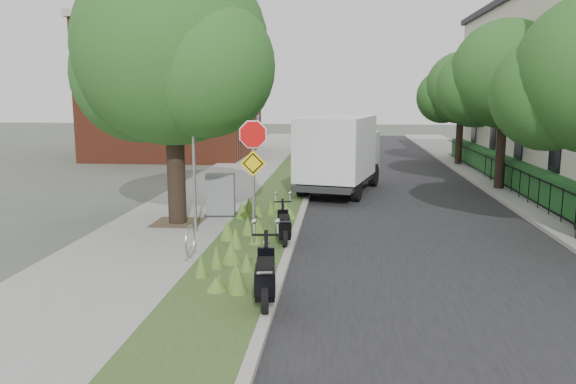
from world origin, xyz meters
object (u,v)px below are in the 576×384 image
object	(u,v)px
sign_assembly	(253,157)
box_truck	(340,151)
utility_cabinet	(221,195)
scooter_far	(265,282)
scooter_near	(284,229)

from	to	relation	value
sign_assembly	box_truck	world-z (taller)	sign_assembly
utility_cabinet	sign_assembly	bearing A→B (deg)	-65.01
scooter_far	box_truck	xyz separation A→B (m)	(1.24, 12.29, 1.13)
box_truck	scooter_near	bearing A→B (deg)	-99.35
scooter_far	box_truck	world-z (taller)	box_truck
scooter_near	box_truck	distance (m)	8.30
sign_assembly	box_truck	bearing A→B (deg)	76.14
scooter_near	box_truck	world-z (taller)	box_truck
scooter_far	box_truck	size ratio (longest dim) A/B	0.30
scooter_near	scooter_far	bearing A→B (deg)	-88.69
scooter_far	utility_cabinet	xyz separation A→B (m)	(-2.39, 7.29, 0.21)
sign_assembly	scooter_far	world-z (taller)	sign_assembly
box_truck	utility_cabinet	distance (m)	6.25
sign_assembly	scooter_near	xyz separation A→B (m)	(0.73, 0.25, -1.85)
scooter_far	utility_cabinet	world-z (taller)	utility_cabinet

